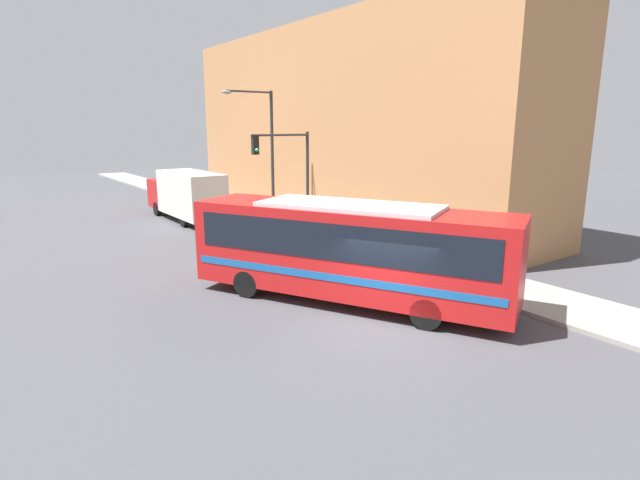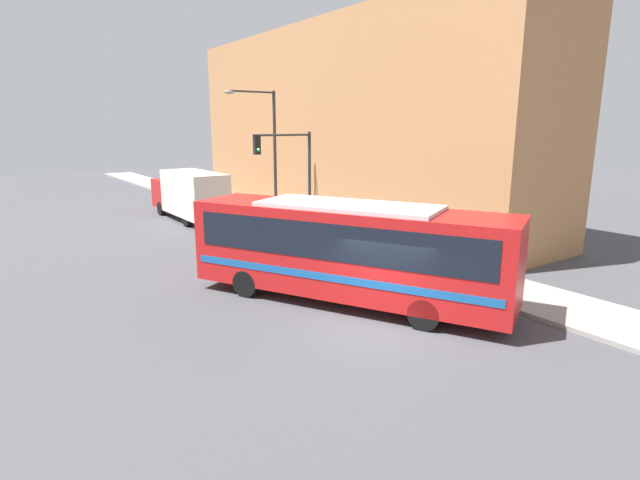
# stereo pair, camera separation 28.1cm
# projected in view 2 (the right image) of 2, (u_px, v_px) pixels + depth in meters

# --- Properties ---
(ground_plane) EXTENTS (120.00, 120.00, 0.00)m
(ground_plane) POSITION_uv_depth(u_px,v_px,m) (373.00, 329.00, 14.58)
(ground_plane) COLOR #47474C
(sidewalk) EXTENTS (3.12, 70.00, 0.14)m
(sidewalk) POSITION_uv_depth(u_px,v_px,m) (247.00, 212.00, 33.91)
(sidewalk) COLOR gray
(sidewalk) RESTS_ON ground_plane
(building_facade) EXTENTS (6.00, 28.10, 11.68)m
(building_facade) POSITION_uv_depth(u_px,v_px,m) (346.00, 125.00, 31.23)
(building_facade) COLOR #B27A4C
(building_facade) RESTS_ON ground_plane
(city_bus) EXTENTS (7.18, 10.71, 3.35)m
(city_bus) POSITION_uv_depth(u_px,v_px,m) (348.00, 247.00, 16.39)
(city_bus) COLOR red
(city_bus) RESTS_ON ground_plane
(delivery_truck) EXTENTS (2.23, 8.13, 3.07)m
(delivery_truck) POSITION_uv_depth(u_px,v_px,m) (189.00, 194.00, 31.11)
(delivery_truck) COLOR silver
(delivery_truck) RESTS_ON ground_plane
(fire_hydrant) EXTENTS (0.26, 0.35, 0.77)m
(fire_hydrant) POSITION_uv_depth(u_px,v_px,m) (388.00, 253.00, 21.24)
(fire_hydrant) COLOR gold
(fire_hydrant) RESTS_ON sidewalk
(traffic_light_pole) EXTENTS (3.28, 0.35, 5.37)m
(traffic_light_pole) POSITION_uv_depth(u_px,v_px,m) (291.00, 166.00, 24.92)
(traffic_light_pole) COLOR #2D2D2D
(traffic_light_pole) RESTS_ON sidewalk
(parking_meter) EXTENTS (0.14, 0.14, 1.37)m
(parking_meter) POSITION_uv_depth(u_px,v_px,m) (327.00, 224.00, 24.65)
(parking_meter) COLOR #2D2D2D
(parking_meter) RESTS_ON sidewalk
(street_lamp) EXTENTS (3.06, 0.28, 7.56)m
(street_lamp) POSITION_uv_depth(u_px,v_px,m) (268.00, 146.00, 28.12)
(street_lamp) COLOR #2D2D2D
(street_lamp) RESTS_ON sidewalk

